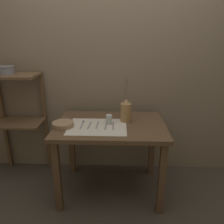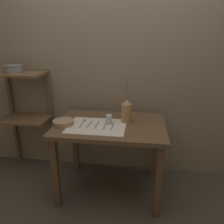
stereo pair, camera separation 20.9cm
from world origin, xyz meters
TOP-DOWN VIEW (x-y plane):
  - ground_plane at (0.00, 0.00)m, footprint 12.00×12.00m
  - stone_wall_back at (0.00, 0.48)m, footprint 7.00×0.06m
  - wooden_table at (0.00, 0.00)m, footprint 1.06×0.75m
  - wooden_shelf_unit at (-1.04, 0.30)m, footprint 0.54×0.35m
  - linen_cloth at (-0.12, -0.08)m, footprint 0.54×0.42m
  - pitcher_with_flowers at (0.15, 0.07)m, footprint 0.10×0.10m
  - wooden_bowl at (-0.44, -0.09)m, footprint 0.20×0.20m
  - glass_tumbler_near at (-0.01, -0.01)m, footprint 0.06×0.06m
  - spoon_inner at (-0.27, -0.01)m, footprint 0.02×0.19m
  - fork_outer at (-0.20, -0.06)m, footprint 0.02×0.18m
  - fork_inner at (-0.12, -0.05)m, footprint 0.02×0.18m
  - spoon_outer at (-0.04, -0.01)m, footprint 0.03×0.19m
  - knife_center at (0.03, -0.07)m, footprint 0.02×0.18m
  - metal_pot_large at (-1.10, 0.26)m, footprint 0.19×0.19m

SIDE VIEW (x-z plane):
  - ground_plane at x=0.00m, z-range 0.00..0.00m
  - wooden_table at x=0.00m, z-range 0.27..1.03m
  - linen_cloth at x=-0.12m, z-range 0.76..0.77m
  - fork_outer at x=-0.20m, z-range 0.77..0.77m
  - fork_inner at x=-0.12m, z-range 0.77..0.77m
  - knife_center at x=0.03m, z-range 0.77..0.77m
  - spoon_inner at x=-0.27m, z-range 0.76..0.78m
  - spoon_outer at x=-0.04m, z-range 0.76..0.78m
  - wooden_bowl at x=-0.44m, z-range 0.76..0.81m
  - glass_tumbler_near at x=-0.01m, z-range 0.77..0.86m
  - wooden_shelf_unit at x=-1.04m, z-range 0.24..1.44m
  - pitcher_with_flowers at x=0.15m, z-range 0.65..1.10m
  - stone_wall_back at x=0.00m, z-range 0.00..2.40m
  - metal_pot_large at x=-1.10m, z-range 1.20..1.28m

